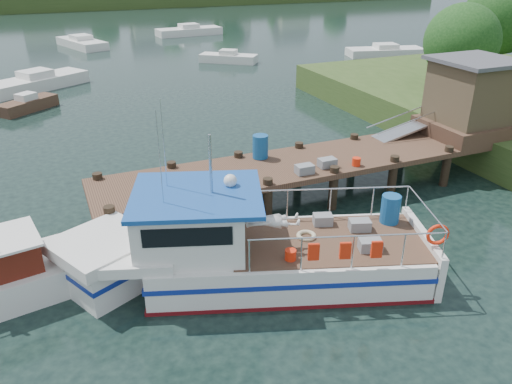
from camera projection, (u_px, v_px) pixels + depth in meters
name	position (u px, v px, depth m)	size (l,w,h in m)	color
ground_plane	(265.00, 203.00, 17.97)	(160.00, 160.00, 0.00)	black
dock	(419.00, 122.00, 19.32)	(16.60, 3.00, 4.78)	#4B3223
lobster_boat	(240.00, 251.00, 13.42)	(10.22, 5.71, 5.00)	silver
moored_rowboat	(28.00, 104.00, 28.46)	(3.43, 3.10, 1.01)	#4B3223
moored_far	(189.00, 31.00, 55.10)	(7.27, 2.96, 1.21)	silver
moored_a	(37.00, 82.00, 33.05)	(6.87, 5.43, 1.23)	silver
moored_b	(228.00, 58.00, 41.17)	(4.67, 4.09, 1.03)	silver
moored_c	(385.00, 51.00, 43.84)	(7.01, 3.84, 1.05)	silver
moored_d	(82.00, 43.00, 47.89)	(4.34, 7.16, 1.15)	silver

